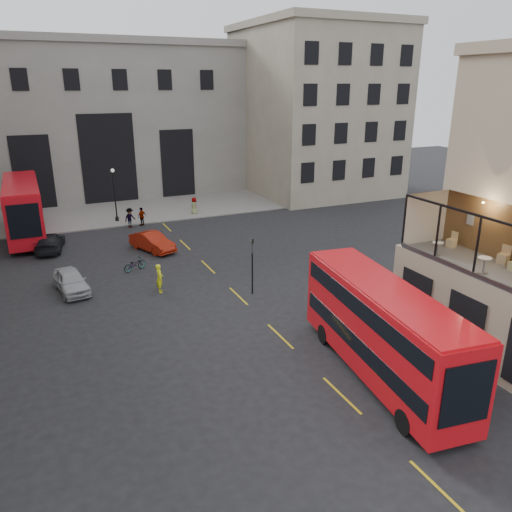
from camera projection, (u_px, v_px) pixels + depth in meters
name	position (u px, v px, depth m)	size (l,w,h in m)	color
ground	(378.00, 385.00, 22.96)	(140.00, 140.00, 0.00)	black
host_frontage	(488.00, 315.00, 24.76)	(3.00, 11.00, 4.50)	tan
cafe_floor	(496.00, 272.00, 24.00)	(3.00, 10.00, 0.10)	slate
gateway	(98.00, 117.00, 59.20)	(35.00, 10.60, 18.00)	gray
building_right	(315.00, 107.00, 61.74)	(16.60, 18.60, 20.00)	#A99B88
pavement_far	(111.00, 212.00, 53.28)	(40.00, 12.00, 0.12)	slate
traffic_light_near	(252.00, 259.00, 32.09)	(0.16, 0.20, 3.80)	black
traffic_light_far	(14.00, 223.00, 40.39)	(0.16, 0.20, 3.80)	black
street_lamp_b	(115.00, 199.00, 49.07)	(0.36, 0.36, 5.33)	black
bus_near	(382.00, 327.00, 22.88)	(3.99, 11.60, 4.53)	red
bus_far	(23.00, 206.00, 44.27)	(2.96, 12.52, 4.99)	red
car_a	(71.00, 281.00, 33.01)	(1.74, 4.33, 1.48)	#AAAEB2
car_b	(152.00, 242.00, 41.11)	(1.60, 4.57, 1.51)	#951909
car_c	(50.00, 242.00, 41.20)	(1.99, 4.89, 1.42)	black
bicycle	(135.00, 264.00, 36.82)	(0.64, 1.84, 0.97)	gray
cyclist	(160.00, 278.00, 32.90)	(0.71, 0.46, 1.93)	#F3F81A
pedestrian_a	(26.00, 240.00, 41.06)	(0.88, 0.68, 1.80)	gray
pedestrian_b	(130.00, 218.00, 47.67)	(1.23, 0.71, 1.90)	gray
pedestrian_c	(142.00, 216.00, 48.39)	(1.05, 0.44, 1.80)	gray
pedestrian_d	(194.00, 206.00, 52.34)	(0.90, 0.59, 1.85)	gray
cafe_table_mid	(484.00, 263.00, 23.54)	(0.63, 0.63, 0.78)	white
cafe_table_far	(438.00, 246.00, 26.04)	(0.56, 0.56, 0.70)	beige
cafe_chair_c	(503.00, 258.00, 24.84)	(0.57, 0.57, 0.94)	tan
cafe_chair_d	(452.00, 242.00, 27.39)	(0.46, 0.46, 0.86)	#DBB87E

